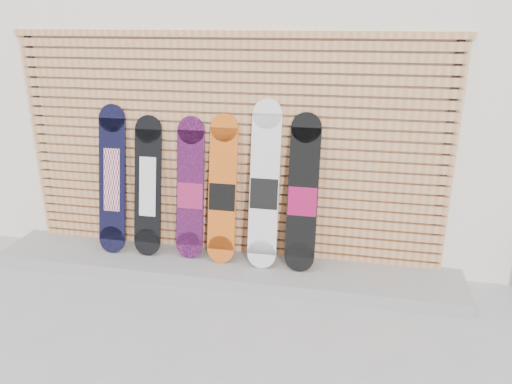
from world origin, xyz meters
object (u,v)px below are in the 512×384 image
at_px(snowboard_3, 222,191).
at_px(snowboard_2, 190,190).
at_px(snowboard_0, 112,180).
at_px(snowboard_5, 303,195).
at_px(snowboard_1, 148,187).
at_px(snowboard_4, 264,187).

bearing_deg(snowboard_3, snowboard_2, 177.12).
bearing_deg(snowboard_2, snowboard_0, -178.43).
relative_size(snowboard_2, snowboard_5, 0.95).
distance_m(snowboard_1, snowboard_3, 0.77).
height_order(snowboard_2, snowboard_4, snowboard_4).
bearing_deg(snowboard_1, snowboard_4, -0.69).
distance_m(snowboard_0, snowboard_5, 1.92).
distance_m(snowboard_3, snowboard_4, 0.42).
relative_size(snowboard_3, snowboard_5, 0.97).
xyz_separation_m(snowboard_1, snowboard_4, (1.18, -0.01, 0.09)).
distance_m(snowboard_0, snowboard_3, 1.15).
distance_m(snowboard_2, snowboard_4, 0.75).
bearing_deg(snowboard_3, snowboard_4, -1.73).
bearing_deg(snowboard_3, snowboard_5, -0.77).
xyz_separation_m(snowboard_2, snowboard_4, (0.75, -0.03, 0.09)).
bearing_deg(snowboard_5, snowboard_0, 179.86).
bearing_deg(snowboard_2, snowboard_3, -2.88).
relative_size(snowboard_4, snowboard_5, 1.08).
bearing_deg(snowboard_2, snowboard_4, -2.24).
distance_m(snowboard_2, snowboard_3, 0.33).
xyz_separation_m(snowboard_0, snowboard_2, (0.81, 0.02, -0.05)).
bearing_deg(snowboard_4, snowboard_3, 178.27).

